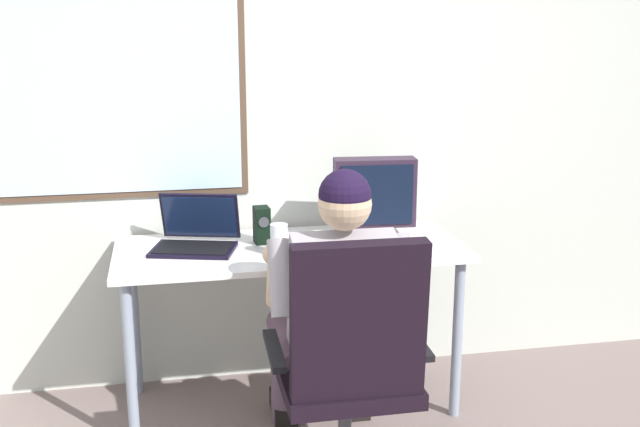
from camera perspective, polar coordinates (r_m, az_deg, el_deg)
wall_rear at (r=3.62m, az=-3.70°, el=9.54°), size 5.83×0.08×2.83m
desk at (r=3.43m, az=-2.17°, el=-3.82°), size 1.51×0.62×0.75m
office_chair at (r=2.77m, az=2.32°, el=-10.41°), size 0.61×0.62×1.02m
person_seated at (r=3.00m, az=1.20°, el=-7.17°), size 0.53×0.83×1.21m
crt_monitor at (r=3.47m, az=3.99°, el=1.31°), size 0.37×0.21×0.37m
laptop at (r=3.42m, az=-8.99°, el=-1.46°), size 0.41×0.38×0.23m
wine_glass at (r=3.26m, az=-3.00°, el=-1.49°), size 0.07×0.07×0.13m
desk_speaker at (r=3.44m, az=-4.26°, el=-0.84°), size 0.07×0.09×0.16m
coffee_mug at (r=3.28m, az=-0.09°, el=-2.20°), size 0.09×0.09×0.09m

